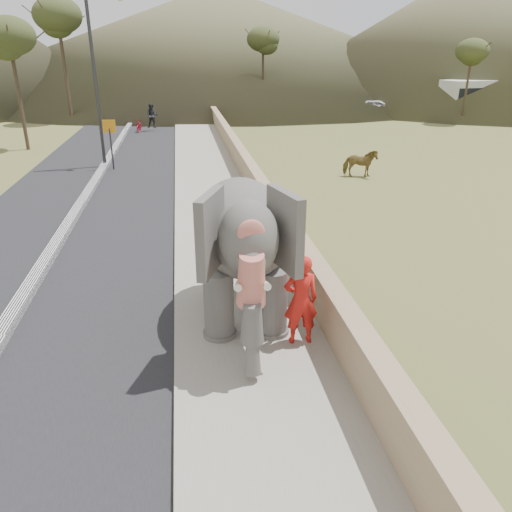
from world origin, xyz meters
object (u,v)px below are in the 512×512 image
Objects in this scene: lamppost at (100,64)px; cow at (360,163)px; elephant_and_man at (243,247)px; motorcyclist at (146,121)px.

cow is (11.68, -3.99, -4.23)m from lamppost.
elephant_and_man is 28.27m from motorcyclist.
lamppost reaches higher than cow.
lamppost is 1.83× the size of elephant_and_man.
motorcyclist is at bearing 47.02° from cow.
cow is 0.77× the size of motorcyclist.
motorcyclist is (1.13, 11.74, -4.10)m from lamppost.
cow is at bearing -18.86° from lamppost.
lamppost is at bearing 84.32° from cow.
motorcyclist is at bearing 84.49° from lamppost.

